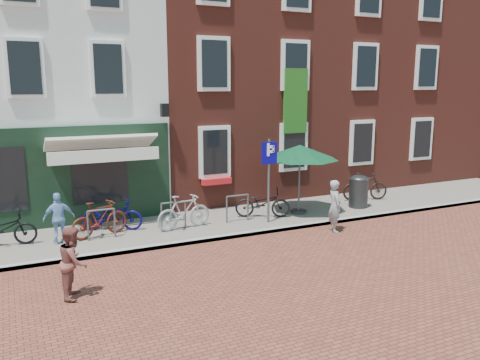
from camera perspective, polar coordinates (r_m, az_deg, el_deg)
name	(u,v)px	position (r m, az deg, el deg)	size (l,w,h in m)	color
ground	(239,238)	(13.74, -0.07, -6.69)	(80.00, 80.00, 0.00)	brown
sidewalk	(248,219)	(15.43, 0.92, -4.49)	(24.00, 3.00, 0.10)	slate
building_stucco	(20,74)	(18.84, -24.02, 11.08)	(8.00, 8.00, 9.00)	silver
building_brick_mid	(210,63)	(20.31, -3.48, 13.35)	(6.00, 8.00, 10.00)	maroon
building_brick_right	(334,65)	(23.23, 10.76, 12.89)	(6.00, 8.00, 10.00)	maroon
filler_right	(439,77)	(27.52, 21.95, 10.95)	(7.00, 8.00, 9.00)	maroon
litter_bin	(359,190)	(17.01, 13.54, -1.08)	(0.63, 0.63, 1.16)	#2E2E30
parking_sign	(269,167)	(14.52, 3.37, 1.54)	(0.50, 0.08, 2.51)	#4C4C4F
parasol	(300,149)	(15.67, 6.94, 3.53)	(2.47, 2.47, 2.30)	#4C4C4F
woman	(335,206)	(14.38, 10.88, -2.96)	(0.55, 0.36, 1.51)	gray
boy	(73,262)	(10.44, -18.68, -8.95)	(0.70, 0.55, 1.45)	brown
cafe_person	(59,218)	(13.60, -20.18, -4.17)	(0.79, 0.33, 1.35)	#779DCE
bicycle_0	(1,229)	(14.01, -25.86, -5.14)	(0.59, 1.70, 0.89)	black
bicycle_1	(100,219)	(13.91, -15.90, -4.34)	(0.47, 1.65, 0.99)	#561B11
bicycle_2	(112,215)	(14.43, -14.55, -3.91)	(0.59, 1.70, 0.89)	#0C054F
bicycle_3	(184,212)	(14.19, -6.51, -3.67)	(0.47, 1.65, 0.99)	#98989A
bicycle_4	(263,203)	(15.34, 2.63, -2.68)	(0.59, 1.70, 0.89)	black
bicycle_5	(365,187)	(18.08, 14.26, -0.74)	(0.47, 1.65, 0.99)	black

